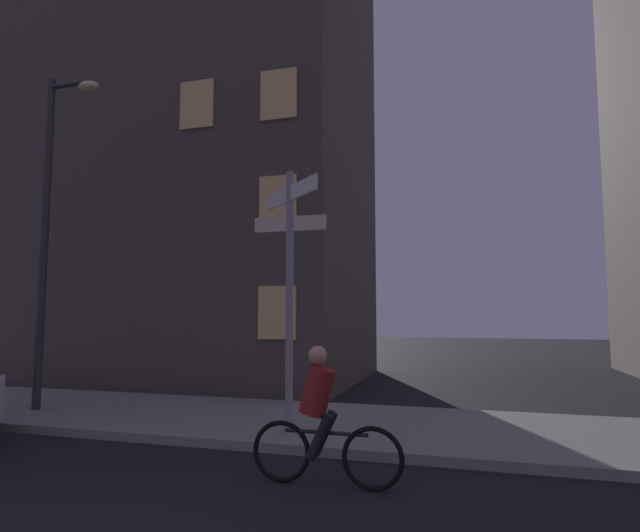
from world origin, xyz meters
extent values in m
cube|color=gray|center=(0.00, 6.78, 0.07)|extent=(40.00, 3.47, 0.14)
cylinder|color=gray|center=(0.26, 5.69, 2.20)|extent=(0.12, 0.12, 4.12)
cube|color=white|center=(0.26, 5.69, 3.91)|extent=(1.29, 1.29, 0.24)
cube|color=beige|center=(0.26, 5.69, 3.42)|extent=(1.21, 0.03, 0.24)
cylinder|color=#2D2D30|center=(-5.08, 6.20, 3.44)|extent=(0.16, 0.16, 6.59)
cylinder|color=#2D2D30|center=(-4.63, 6.20, 6.58)|extent=(0.92, 0.10, 0.10)
ellipsoid|color=#F9E099|center=(-4.17, 6.20, 6.48)|extent=(0.44, 0.28, 0.20)
torus|color=black|center=(1.89, 3.92, 0.36)|extent=(0.72, 0.06, 0.72)
torus|color=black|center=(0.79, 3.92, 0.36)|extent=(0.72, 0.06, 0.72)
cylinder|color=black|center=(1.34, 3.92, 0.61)|extent=(1.00, 0.05, 0.04)
cylinder|color=maroon|center=(1.24, 3.92, 1.08)|extent=(0.45, 0.32, 0.61)
sphere|color=tan|center=(1.24, 3.92, 1.50)|extent=(0.22, 0.22, 0.22)
cylinder|color=black|center=(1.30, 4.01, 0.58)|extent=(0.34, 0.12, 0.55)
cylinder|color=black|center=(1.29, 3.83, 0.58)|extent=(0.34, 0.12, 0.55)
cube|color=#4C443D|center=(-5.46, 12.36, 9.14)|extent=(10.72, 6.84, 18.28)
cube|color=#F2C672|center=(-1.17, 8.91, 2.00)|extent=(0.90, 0.06, 1.20)
cube|color=#F2C672|center=(-1.17, 8.91, 4.55)|extent=(0.90, 0.06, 1.20)
cube|color=#F2C672|center=(-3.31, 8.91, 7.09)|extent=(0.90, 0.06, 1.20)
cube|color=#F2C672|center=(-1.17, 8.91, 7.09)|extent=(0.90, 0.06, 1.20)
camera|label=1|loc=(2.97, -1.99, 2.01)|focal=28.86mm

